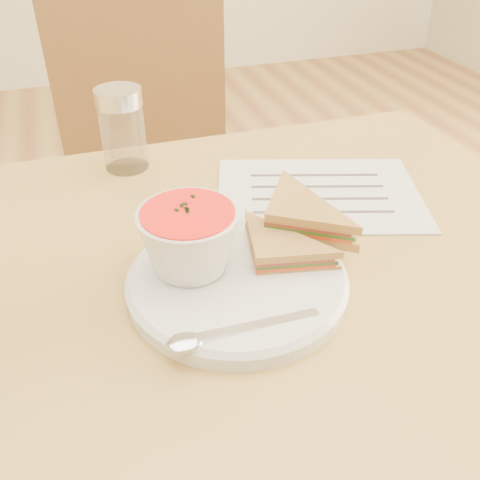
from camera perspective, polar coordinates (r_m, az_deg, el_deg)
name	(u,v)px	position (r m, az deg, el deg)	size (l,w,h in m)	color
dining_table	(211,450)	(0.92, -3.10, -21.44)	(1.00, 0.70, 0.75)	olive
chair_far	(140,213)	(1.29, -10.59, 2.89)	(0.41, 0.41, 0.93)	brown
plate	(237,282)	(0.60, -0.31, -4.50)	(0.25, 0.25, 0.02)	silver
soup_bowl	(189,243)	(0.58, -5.41, -0.29)	(0.11, 0.11, 0.08)	silver
sandwich_half_a	(256,269)	(0.58, 1.71, -3.14)	(0.10, 0.10, 0.03)	#AF883D
sandwich_half_b	(264,227)	(0.62, 2.56, 1.44)	(0.11, 0.11, 0.03)	#AF883D
spoon	(239,330)	(0.52, -0.14, -9.59)	(0.18, 0.04, 0.01)	silver
paper_menu	(319,194)	(0.78, 8.38, 4.93)	(0.29, 0.21, 0.00)	silver
condiment_shaker	(123,130)	(0.84, -12.41, 11.44)	(0.07, 0.07, 0.13)	silver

